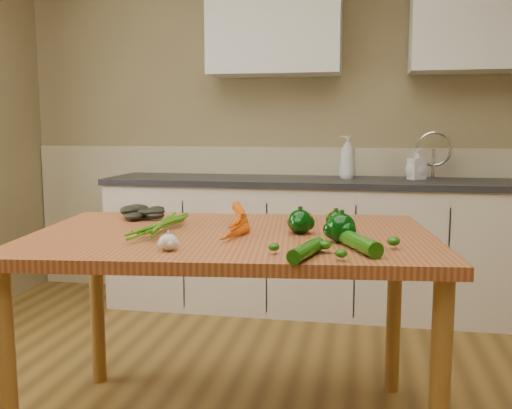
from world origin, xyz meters
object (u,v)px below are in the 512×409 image
object	(u,v)px
soap_bottle_a	(347,157)
pepper_c	(341,228)
garlic_bulb	(168,242)
soap_bottle_b	(417,164)
tomato_c	(335,218)
zucchini_b	(307,250)
tomato_a	(299,219)
tomato_b	(305,219)
zucchini_a	(360,243)
table	(232,256)
soap_bottle_c	(416,165)
carrot_bunch	(213,222)
leafy_greens	(141,206)
pepper_b	(336,221)
pepper_a	(300,222)

from	to	relation	value
soap_bottle_a	pepper_c	xyz separation A→B (m)	(0.04, -1.86, -0.16)
soap_bottle_a	garlic_bulb	size ratio (longest dim) A/B	4.39
soap_bottle_a	soap_bottle_b	bearing A→B (deg)	91.64
tomato_c	zucchini_b	distance (m)	0.59
tomato_a	tomato_b	distance (m)	0.05
tomato_a	zucchini_a	distance (m)	0.48
soap_bottle_a	table	bearing A→B (deg)	-12.25
soap_bottle_a	soap_bottle_c	distance (m)	0.46
carrot_bunch	table	bearing A→B (deg)	-16.04
zucchini_b	zucchini_a	bearing A→B (deg)	37.42
zucchini_b	garlic_bulb	bearing A→B (deg)	178.22
soap_bottle_a	zucchini_a	distance (m)	2.01
tomato_a	tomato_c	distance (m)	0.15
garlic_bulb	zucchini_b	distance (m)	0.47
soap_bottle_b	pepper_c	distance (m)	1.92
leafy_greens	table	bearing A→B (deg)	-28.80
garlic_bulb	pepper_c	world-z (taller)	pepper_c
tomato_b	zucchini_b	bearing A→B (deg)	-83.75
soap_bottle_a	soap_bottle_b	xyz separation A→B (m)	(0.46, 0.01, -0.04)
soap_bottle_a	pepper_b	world-z (taller)	soap_bottle_a
pepper_a	tomato_a	world-z (taller)	pepper_a
tomato_b	tomato_c	xyz separation A→B (m)	(0.12, 0.01, 0.00)
table	zucchini_b	size ratio (longest dim) A/B	7.31
soap_bottle_c	pepper_a	distance (m)	1.85
tomato_a	pepper_b	bearing A→B (deg)	-15.82
soap_bottle_a	tomato_c	xyz separation A→B (m)	(-0.00, -1.54, -0.17)
table	garlic_bulb	bearing A→B (deg)	-117.40
table	soap_bottle_a	distance (m)	1.82
soap_bottle_c	carrot_bunch	distance (m)	2.00
pepper_a	pepper_c	bearing A→B (deg)	-40.78
table	zucchini_b	xyz separation A→B (m)	(0.33, -0.37, 0.12)
soap_bottle_b	pepper_b	size ratio (longest dim) A/B	2.67
pepper_c	zucchini_b	size ratio (longest dim) A/B	0.46
carrot_bunch	tomato_c	world-z (taller)	carrot_bunch
soap_bottle_c	leafy_greens	distance (m)	2.02
leafy_greens	zucchini_a	world-z (taller)	leafy_greens
soap_bottle_a	pepper_c	distance (m)	1.87
carrot_bunch	pepper_a	xyz separation A→B (m)	(0.34, 0.02, 0.01)
leafy_greens	zucchini_a	size ratio (longest dim) A/B	0.90
garlic_bulb	zucchini_a	xyz separation A→B (m)	(0.63, 0.11, -0.00)
zucchini_b	pepper_c	bearing A→B (deg)	69.29
carrot_bunch	pepper_b	distance (m)	0.49
soap_bottle_a	garlic_bulb	distance (m)	2.18
zucchini_b	leafy_greens	bearing A→B (deg)	142.08
soap_bottle_b	pepper_b	xyz separation A→B (m)	(-0.45, -1.64, -0.13)
soap_bottle_a	soap_bottle_b	world-z (taller)	soap_bottle_a
soap_bottle_b	tomato_c	distance (m)	1.62
table	leafy_greens	bearing A→B (deg)	144.65
table	leafy_greens	size ratio (longest dim) A/B	7.47
soap_bottle_a	zucchini_a	bearing A→B (deg)	3.30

